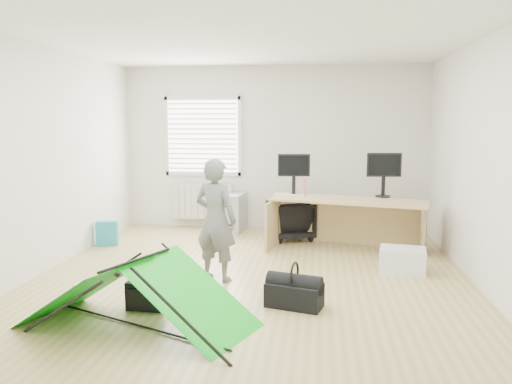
# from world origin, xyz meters

# --- Properties ---
(ground) EXTENTS (5.50, 5.50, 0.00)m
(ground) POSITION_xyz_m (0.00, 0.00, 0.00)
(ground) COLOR tan
(ground) RESTS_ON ground
(back_wall) EXTENTS (5.00, 0.02, 2.70)m
(back_wall) POSITION_xyz_m (0.00, 2.75, 1.35)
(back_wall) COLOR silver
(back_wall) RESTS_ON ground
(window) EXTENTS (1.20, 0.06, 1.20)m
(window) POSITION_xyz_m (-1.20, 2.71, 1.55)
(window) COLOR silver
(window) RESTS_ON back_wall
(radiator) EXTENTS (1.00, 0.12, 0.60)m
(radiator) POSITION_xyz_m (-1.20, 2.67, 0.45)
(radiator) COLOR silver
(radiator) RESTS_ON back_wall
(desk) EXTENTS (2.22, 1.15, 0.72)m
(desk) POSITION_xyz_m (1.17, 1.42, 0.36)
(desk) COLOR tan
(desk) RESTS_ON ground
(filing_cabinet) EXTENTS (0.46, 0.58, 0.62)m
(filing_cabinet) POSITION_xyz_m (-0.68, 2.43, 0.31)
(filing_cabinet) COLOR #9EA1A3
(filing_cabinet) RESTS_ON ground
(monitor_left) EXTENTS (0.47, 0.16, 0.44)m
(monitor_left) POSITION_xyz_m (0.39, 1.71, 0.95)
(monitor_left) COLOR black
(monitor_left) RESTS_ON desk
(monitor_right) EXTENTS (0.49, 0.16, 0.46)m
(monitor_right) POSITION_xyz_m (1.66, 1.71, 0.96)
(monitor_right) COLOR black
(monitor_right) RESTS_ON desk
(keyboard) EXTENTS (0.46, 0.19, 0.02)m
(keyboard) POSITION_xyz_m (0.33, 1.68, 0.73)
(keyboard) COLOR beige
(keyboard) RESTS_ON desk
(thermos) EXTENTS (0.08, 0.08, 0.24)m
(thermos) POSITION_xyz_m (0.52, 1.72, 0.85)
(thermos) COLOR #C56E86
(thermos) RESTS_ON desk
(office_chair) EXTENTS (0.82, 0.83, 0.59)m
(office_chair) POSITION_xyz_m (0.32, 1.99, 0.30)
(office_chair) COLOR black
(office_chair) RESTS_ON ground
(person) EXTENTS (0.59, 0.48, 1.39)m
(person) POSITION_xyz_m (-0.39, -0.12, 0.70)
(person) COLOR slate
(person) RESTS_ON ground
(kite) EXTENTS (2.14, 1.55, 0.61)m
(kite) POSITION_xyz_m (-0.80, -1.51, 0.30)
(kite) COLOR #11BB1D
(kite) RESTS_ON ground
(storage_crate) EXTENTS (0.58, 0.45, 0.30)m
(storage_crate) POSITION_xyz_m (1.76, 0.45, 0.15)
(storage_crate) COLOR white
(storage_crate) RESTS_ON ground
(tote_bag) EXTENTS (0.32, 0.20, 0.36)m
(tote_bag) POSITION_xyz_m (-2.30, 1.25, 0.18)
(tote_bag) COLOR teal
(tote_bag) RESTS_ON ground
(laptop_bag) EXTENTS (0.37, 0.12, 0.28)m
(laptop_bag) POSITION_xyz_m (-0.87, -1.11, 0.14)
(laptop_bag) COLOR black
(laptop_bag) RESTS_ON ground
(white_box) EXTENTS (0.13, 0.13, 0.11)m
(white_box) POSITION_xyz_m (-1.72, -0.76, 0.05)
(white_box) COLOR silver
(white_box) RESTS_ON ground
(duffel_bag) EXTENTS (0.59, 0.40, 0.24)m
(duffel_bag) POSITION_xyz_m (0.54, -0.84, 0.12)
(duffel_bag) COLOR black
(duffel_bag) RESTS_ON ground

